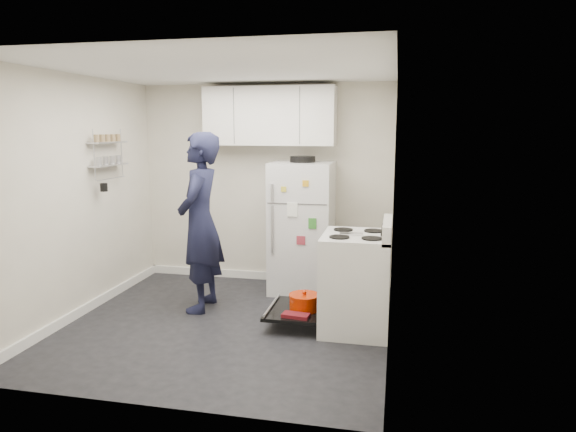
% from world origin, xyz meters
% --- Properties ---
extents(room, '(3.21, 3.21, 2.51)m').
position_xyz_m(room, '(-0.03, 0.03, 1.21)').
color(room, black).
rests_on(room, ground).
extents(electric_range, '(0.66, 0.76, 1.10)m').
position_xyz_m(electric_range, '(1.26, 0.15, 0.47)').
color(electric_range, silver).
rests_on(electric_range, ground).
extents(open_oven_door, '(0.55, 0.70, 0.23)m').
position_xyz_m(open_oven_door, '(0.72, 0.14, 0.19)').
color(open_oven_door, black).
rests_on(open_oven_door, ground).
extents(refrigerator, '(0.72, 0.74, 1.63)m').
position_xyz_m(refrigerator, '(0.54, 1.25, 0.79)').
color(refrigerator, silver).
rests_on(refrigerator, ground).
extents(upper_cabinets, '(1.60, 0.33, 0.70)m').
position_xyz_m(upper_cabinets, '(0.10, 1.43, 2.10)').
color(upper_cabinets, silver).
rests_on(upper_cabinets, room).
extents(wall_shelf_rack, '(0.14, 0.60, 0.61)m').
position_xyz_m(wall_shelf_rack, '(-1.52, 0.49, 1.68)').
color(wall_shelf_rack, '#B2B2B7').
rests_on(wall_shelf_rack, room).
extents(person, '(0.50, 0.73, 1.92)m').
position_xyz_m(person, '(-0.41, 0.39, 0.96)').
color(person, black).
rests_on(person, ground).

